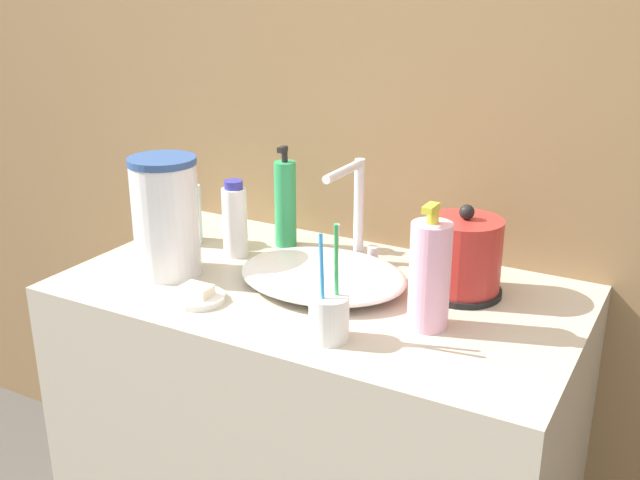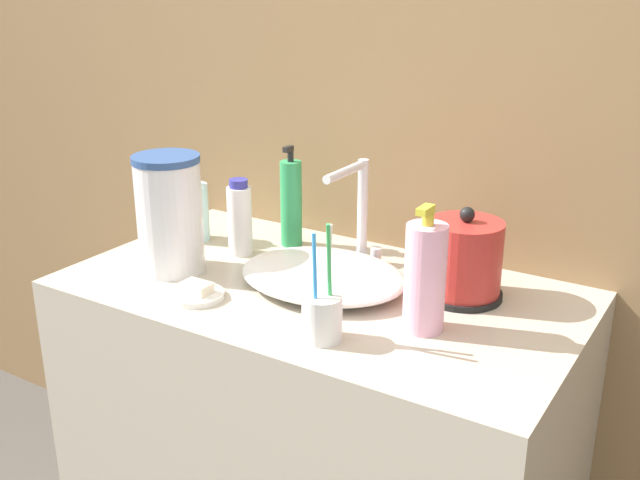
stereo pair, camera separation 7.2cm
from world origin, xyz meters
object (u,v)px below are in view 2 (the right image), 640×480
Objects in this scene: lotion_bottle at (425,277)px; shampoo_bottle at (291,203)px; toothbrush_cup at (322,315)px; mouthwash_bottle at (240,219)px; hand_cream_bottle at (194,210)px; water_pitcher at (170,214)px; faucet at (360,208)px; electric_kettle at (464,262)px.

lotion_bottle is 0.99× the size of shampoo_bottle.
toothbrush_cup reaches higher than mouthwash_bottle.
lotion_bottle reaches higher than hand_cream_bottle.
mouthwash_bottle is (-0.37, 0.25, 0.04)m from toothbrush_cup.
water_pitcher reaches higher than hand_cream_bottle.
toothbrush_cup is 0.58m from hand_cream_bottle.
faucet is 0.98× the size of shampoo_bottle.
shampoo_bottle is 1.36× the size of mouthwash_bottle.
toothbrush_cup is at bearing -71.30° from faucet.
shampoo_bottle reaches higher than electric_kettle.
mouthwash_bottle is at bearing -120.91° from shampoo_bottle.
toothbrush_cup is at bearing -135.64° from lotion_bottle.
lotion_bottle is 0.52m from mouthwash_bottle.
electric_kettle is 0.79× the size of lotion_bottle.
toothbrush_cup is 1.21× the size of hand_cream_bottle.
faucet is at bearing 139.82° from lotion_bottle.
mouthwash_bottle is (-0.50, 0.13, -0.02)m from lotion_bottle.
hand_cream_bottle is at bearing -171.65° from faucet.
faucet reaches higher than electric_kettle.
water_pitcher reaches higher than shampoo_bottle.
water_pitcher is at bearing 166.71° from toothbrush_cup.
shampoo_bottle reaches higher than faucet.
faucet is at bearing 16.54° from mouthwash_bottle.
toothbrush_cup is 0.48m from shampoo_bottle.
toothbrush_cup reaches higher than electric_kettle.
faucet is at bearing 171.47° from electric_kettle.
electric_kettle is 0.45m from shampoo_bottle.
lotion_bottle is at bearing -14.29° from mouthwash_bottle.
shampoo_bottle is at bearing 151.71° from lotion_bottle.
water_pitcher reaches higher than lotion_bottle.
faucet reaches higher than toothbrush_cup.
electric_kettle is 0.32m from toothbrush_cup.
mouthwash_bottle is at bearing 67.65° from water_pitcher.
shampoo_bottle is at bearing 23.13° from hand_cream_bottle.
toothbrush_cup is 0.19m from lotion_bottle.
water_pitcher reaches higher than electric_kettle.
mouthwash_bottle is (-0.06, -0.11, -0.02)m from shampoo_bottle.
shampoo_bottle is 0.13m from mouthwash_bottle.
shampoo_bottle is 0.23m from hand_cream_bottle.
hand_cream_bottle is 0.20m from water_pitcher.
toothbrush_cup is 0.45m from mouthwash_bottle.
faucet is 0.92× the size of water_pitcher.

